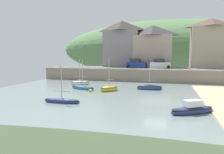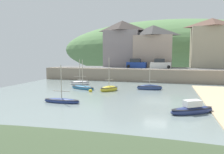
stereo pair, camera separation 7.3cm
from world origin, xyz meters
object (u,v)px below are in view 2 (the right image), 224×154
at_px(waterfront_building_centre, 153,46).
at_px(waterfront_building_right, 211,43).
at_px(dinghy_open_wooden, 83,88).
at_px(sailboat_nearest_shore, 109,89).
at_px(parked_car_by_wall, 160,64).
at_px(fishing_boat_green, 80,83).
at_px(waterfront_building_left, 122,43).
at_px(sailboat_white_hull, 149,88).
at_px(parked_car_near_slipway, 136,64).
at_px(mooring_buoy, 90,91).
at_px(motorboat_with_cabin, 192,110).
at_px(sailboat_far_left, 62,101).

relative_size(waterfront_building_centre, waterfront_building_right, 0.90).
bearing_deg(dinghy_open_wooden, sailboat_nearest_shore, 12.24).
relative_size(dinghy_open_wooden, parked_car_by_wall, 1.09).
distance_m(waterfront_building_centre, fishing_boat_green, 20.36).
distance_m(waterfront_building_left, fishing_boat_green, 17.79).
distance_m(sailboat_nearest_shore, fishing_boat_green, 8.00).
xyz_separation_m(sailboat_white_hull, parked_car_near_slipway, (-3.99, 13.02, 2.89)).
xyz_separation_m(sailboat_nearest_shore, fishing_boat_green, (-6.56, 4.57, -0.02)).
relative_size(waterfront_building_left, fishing_boat_green, 2.34).
height_order(sailboat_nearest_shore, mooring_buoy, sailboat_nearest_shore).
distance_m(motorboat_with_cabin, mooring_buoy, 14.56).
xyz_separation_m(waterfront_building_left, parked_car_near_slipway, (4.16, -4.50, -4.63)).
distance_m(waterfront_building_right, mooring_buoy, 29.63).
relative_size(sailboat_nearest_shore, sailboat_white_hull, 1.22).
xyz_separation_m(waterfront_building_centre, parked_car_near_slipway, (-3.04, -4.50, -3.96)).
bearing_deg(motorboat_with_cabin, fishing_boat_green, 108.43).
bearing_deg(waterfront_building_left, sailboat_nearest_shore, -82.37).
xyz_separation_m(waterfront_building_right, parked_car_near_slipway, (-15.09, -4.50, -4.45)).
bearing_deg(parked_car_by_wall, waterfront_building_right, 21.19).
distance_m(motorboat_with_cabin, dinghy_open_wooden, 17.28).
height_order(sailboat_far_left, dinghy_open_wooden, dinghy_open_wooden).
distance_m(waterfront_building_right, sailboat_nearest_shore, 27.13).
relative_size(waterfront_building_centre, parked_car_near_slipway, 2.20).
height_order(waterfront_building_left, fishing_boat_green, waterfront_building_left).
bearing_deg(waterfront_building_centre, parked_car_near_slipway, -124.06).
relative_size(waterfront_building_left, parked_car_by_wall, 2.56).
xyz_separation_m(waterfront_building_centre, dinghy_open_wooden, (-8.78, -19.70, -6.93)).
distance_m(sailboat_white_hull, parked_car_by_wall, 13.37).
bearing_deg(sailboat_nearest_shore, motorboat_with_cabin, -91.39).
bearing_deg(dinghy_open_wooden, parked_car_near_slipway, 88.45).
xyz_separation_m(sailboat_white_hull, fishing_boat_green, (-12.01, 1.87, -0.02)).
distance_m(waterfront_building_centre, motorboat_with_cabin, 30.47).
bearing_deg(parked_car_by_wall, mooring_buoy, -119.48).
xyz_separation_m(waterfront_building_centre, sailboat_white_hull, (0.95, -17.52, -6.85)).
distance_m(waterfront_building_left, sailboat_white_hull, 20.73).
distance_m(sailboat_white_hull, dinghy_open_wooden, 9.96).
bearing_deg(fishing_boat_green, mooring_buoy, -72.35).
xyz_separation_m(fishing_boat_green, parked_car_near_slipway, (8.02, 11.15, 2.91)).
height_order(parked_car_near_slipway, parked_car_by_wall, same).
relative_size(sailboat_white_hull, parked_car_by_wall, 0.98).
height_order(sailboat_far_left, parked_car_by_wall, parked_car_by_wall).
relative_size(sailboat_far_left, dinghy_open_wooden, 0.92).
bearing_deg(waterfront_building_right, sailboat_white_hull, -122.37).
relative_size(dinghy_open_wooden, mooring_buoy, 9.19).
height_order(motorboat_with_cabin, fishing_boat_green, fishing_boat_green).
relative_size(waterfront_building_centre, parked_car_by_wall, 2.24).
xyz_separation_m(dinghy_open_wooden, parked_car_by_wall, (10.65, 15.20, 2.98)).
bearing_deg(waterfront_building_right, motorboat_with_cabin, -102.31).
height_order(waterfront_building_centre, dinghy_open_wooden, waterfront_building_centre).
bearing_deg(sailboat_nearest_shore, sailboat_white_hull, -23.78).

